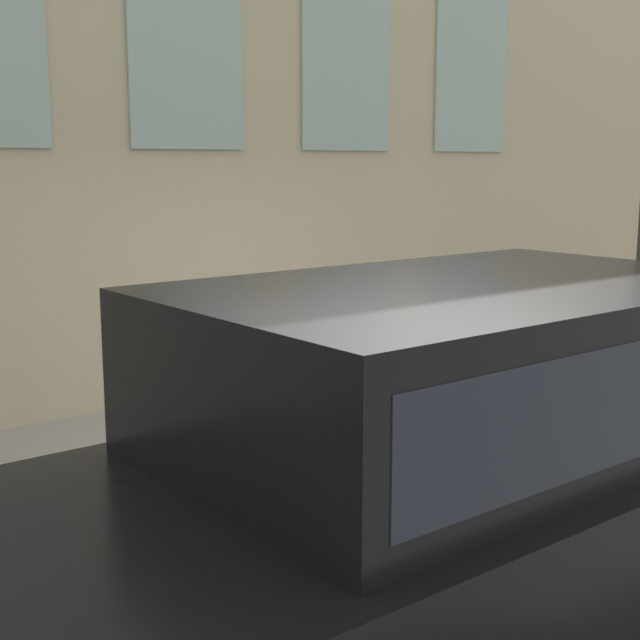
{
  "coord_description": "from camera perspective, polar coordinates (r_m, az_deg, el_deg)",
  "views": [
    {
      "loc": [
        -4.32,
        4.15,
        2.35
      ],
      "look_at": [
        0.42,
        0.38,
        1.26
      ],
      "focal_mm": 50.0,
      "sensor_mm": 36.0,
      "label": 1
    }
  ],
  "objects": [
    {
      "name": "ground_plane",
      "position": [
        6.44,
        5.08,
        -11.26
      ],
      "size": [
        80.0,
        80.0,
        0.0
      ],
      "primitive_type": "plane",
      "color": "#514F4C"
    },
    {
      "name": "sidewalk",
      "position": [
        7.43,
        -2.45,
        -7.59
      ],
      "size": [
        2.81,
        60.0,
        0.16
      ],
      "color": "gray",
      "rests_on": "ground_plane"
    },
    {
      "name": "fire_hydrant",
      "position": [
        6.46,
        2.61,
        -5.64
      ],
      "size": [
        0.34,
        0.45,
        0.83
      ],
      "color": "red",
      "rests_on": "sidewalk"
    },
    {
      "name": "person",
      "position": [
        6.06,
        -2.78,
        -2.74
      ],
      "size": [
        0.33,
        0.22,
        1.38
      ],
      "rotation": [
        0.0,
        0.0,
        -0.39
      ],
      "color": "#232328",
      "rests_on": "sidewalk"
    },
    {
      "name": "parked_truck_black_near",
      "position": [
        4.47,
        8.78,
        -7.06
      ],
      "size": [
        2.09,
        4.8,
        1.77
      ],
      "color": "black",
      "rests_on": "ground_plane"
    }
  ]
}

